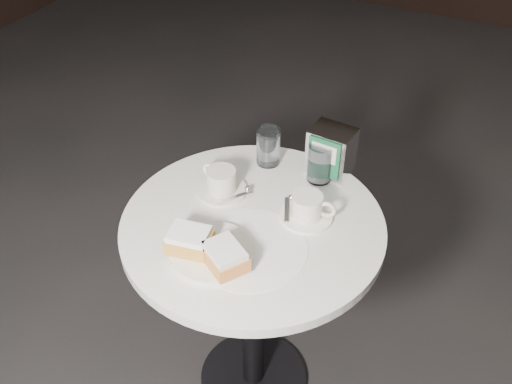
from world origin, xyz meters
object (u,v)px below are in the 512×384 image
Objects in this scene: water_glass_left at (268,147)px; water_glass_right at (320,163)px; napkin_dispenser at (331,151)px; cafe_table at (253,272)px; coffee_cup_left at (221,182)px; coffee_cup_right at (307,208)px; beignet_plate at (209,250)px.

water_glass_right is (0.17, -0.01, 0.00)m from water_glass_left.
cafe_table is at bearing -104.43° from napkin_dispenser.
napkin_dispenser reaches higher than water_glass_right.
coffee_cup_left is 1.31× the size of napkin_dispenser.
coffee_cup_left is at bearing 151.34° from cafe_table.
cafe_table is at bearing -155.79° from coffee_cup_right.
napkin_dispenser is (-0.02, 0.22, 0.04)m from coffee_cup_right.
napkin_dispenser is at bearing 12.70° from water_glass_left.
beignet_plate is (-0.04, -0.17, 0.23)m from cafe_table.
beignet_plate is 2.07× the size of water_glass_right.
water_glass_left is (-0.08, 0.26, 0.25)m from cafe_table.
water_glass_left and water_glass_right have the same top height.
beignet_plate is at bearing -84.64° from water_glass_left.
beignet_plate is at bearing -45.91° from coffee_cup_left.
coffee_cup_left is at bearing -107.63° from water_glass_left.
cafe_table is 6.57× the size of water_glass_left.
coffee_cup_left is 0.26m from coffee_cup_right.
napkin_dispenser is at bearing 65.06° from coffee_cup_left.
coffee_cup_right is 0.17m from water_glass_right.
cafe_table is 0.37m from water_glass_left.
water_glass_left is at bearing 176.93° from water_glass_right.
cafe_table is 4.68× the size of coffee_cup_right.
cafe_table is 0.41m from napkin_dispenser.
beignet_plate is 2.09× the size of water_glass_left.
napkin_dispenser reaches higher than coffee_cup_left.
napkin_dispenser reaches higher than beignet_plate.
napkin_dispenser is (0.24, 0.22, 0.04)m from coffee_cup_left.
water_glass_left reaches higher than beignet_plate.
beignet_plate is 0.42m from water_glass_left.
coffee_cup_right is (0.12, 0.08, 0.23)m from cafe_table.
water_glass_left is 0.17m from water_glass_right.
water_glass_right reaches higher than cafe_table.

